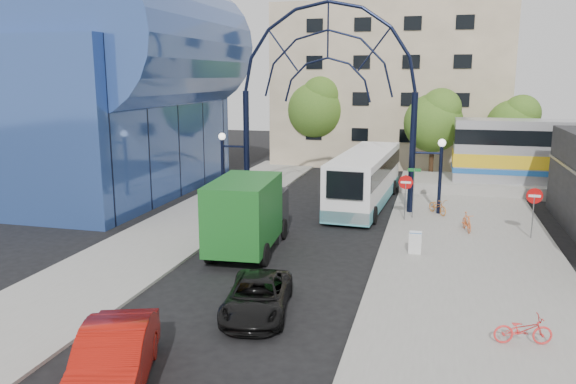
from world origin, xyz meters
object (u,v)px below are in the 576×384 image
(tree_north_c, at_px, (515,124))
(red_sedan, at_px, (113,360))
(sandwich_board, at_px, (415,240))
(street_name_sign, at_px, (414,182))
(bike_near_b, at_px, (467,222))
(tree_north_a, at_px, (435,120))
(gateway_arch, at_px, (328,64))
(do_not_enter_sign, at_px, (534,201))
(bike_near_a, at_px, (438,206))
(bike_far_a, at_px, (523,330))
(city_bus, at_px, (365,178))
(black_suv, at_px, (257,297))
(green_truck, at_px, (249,213))
(tree_north_b, at_px, (318,106))
(stop_sign, at_px, (406,186))

(tree_north_c, bearing_deg, red_sedan, -111.19)
(red_sedan, bearing_deg, sandwich_board, 41.66)
(street_name_sign, distance_m, bike_near_b, 3.83)
(street_name_sign, relative_size, tree_north_a, 0.40)
(gateway_arch, bearing_deg, street_name_sign, -15.07)
(do_not_enter_sign, relative_size, street_name_sign, 0.89)
(do_not_enter_sign, bearing_deg, red_sedan, -126.14)
(bike_near_a, xyz_separation_m, bike_far_a, (2.47, -15.83, 0.00))
(sandwich_board, xyz_separation_m, red_sedan, (-7.02, -12.99, 0.06))
(city_bus, height_order, red_sedan, city_bus)
(do_not_enter_sign, relative_size, bike_near_a, 1.47)
(city_bus, relative_size, red_sedan, 2.49)
(black_suv, relative_size, bike_near_b, 2.82)
(do_not_enter_sign, bearing_deg, bike_near_a, 138.94)
(gateway_arch, distance_m, tree_north_c, 18.95)
(tree_north_c, relative_size, red_sedan, 1.33)
(sandwich_board, height_order, red_sedan, red_sedan)
(green_truck, bearing_deg, do_not_enter_sign, 16.70)
(tree_north_c, bearing_deg, city_bus, -128.84)
(tree_north_c, xyz_separation_m, green_truck, (-13.96, -22.86, -2.55))
(bike_near_a, height_order, bike_near_b, bike_near_b)
(street_name_sign, xyz_separation_m, black_suv, (-4.48, -14.27, -1.51))
(black_suv, xyz_separation_m, bike_near_b, (7.28, 12.15, -0.02))
(black_suv, distance_m, bike_far_a, 8.32)
(green_truck, bearing_deg, red_sedan, -92.30)
(gateway_arch, xyz_separation_m, tree_north_b, (-3.88, 15.93, -3.29))
(street_name_sign, bearing_deg, tree_north_a, 86.04)
(gateway_arch, height_order, green_truck, gateway_arch)
(stop_sign, distance_m, tree_north_c, 17.68)
(tree_north_b, xyz_separation_m, bike_near_a, (10.44, -16.06, -4.70))
(tree_north_c, bearing_deg, do_not_enter_sign, -93.58)
(street_name_sign, xyz_separation_m, bike_near_b, (2.80, -2.12, -1.54))
(black_suv, bearing_deg, bike_near_a, 60.28)
(tree_north_b, bearing_deg, do_not_enter_sign, -53.26)
(tree_north_a, bearing_deg, green_truck, -110.90)
(gateway_arch, xyz_separation_m, stop_sign, (4.80, -2.00, -6.56))
(black_suv, height_order, bike_far_a, black_suv)
(street_name_sign, bearing_deg, sandwich_board, -86.54)
(do_not_enter_sign, bearing_deg, black_suv, -131.38)
(bike_far_a, bearing_deg, green_truck, 46.18)
(tree_north_b, bearing_deg, bike_near_b, -58.59)
(stop_sign, bearing_deg, green_truck, -133.79)
(green_truck, bearing_deg, tree_north_c, 54.29)
(tree_north_a, distance_m, red_sedan, 34.01)
(tree_north_b, bearing_deg, tree_north_a, -21.80)
(sandwich_board, distance_m, city_bus, 10.23)
(black_suv, xyz_separation_m, bike_far_a, (8.31, -0.28, -0.05))
(stop_sign, bearing_deg, street_name_sign, 56.36)
(green_truck, bearing_deg, tree_north_a, 64.81)
(black_suv, height_order, bike_near_b, black_suv)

